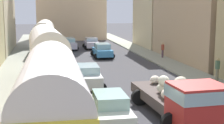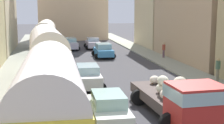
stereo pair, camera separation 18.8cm
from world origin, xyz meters
name	(u,v)px [view 2 (the right image)]	position (x,y,z in m)	size (l,w,h in m)	color
ground_plane	(93,63)	(0.00, 27.00, 0.00)	(154.00, 154.00, 0.00)	#3C3B3F
sidewalk_left	(17,65)	(-7.25, 27.00, 0.07)	(2.50, 70.00, 0.14)	gray
sidewalk_right	(162,60)	(7.25, 27.00, 0.07)	(2.50, 70.00, 0.14)	#989C89
building_right_2	(203,21)	(11.40, 26.50, 4.12)	(6.37, 14.59, 8.18)	tan
building_right_3	(157,3)	(10.52, 38.73, 6.04)	(4.45, 9.08, 12.02)	beige
parked_bus_0	(49,100)	(-4.36, 6.51, 2.16)	(3.44, 8.48, 3.93)	gold
parked_bus_1	(47,54)	(-4.38, 17.84, 2.31)	(3.50, 9.23, 4.16)	beige
parked_bus_2	(46,35)	(-4.52, 35.59, 2.12)	(3.46, 9.24, 3.85)	teal
cargo_truck_0	(181,98)	(1.90, 9.12, 1.17)	(3.38, 7.45, 2.20)	red
car_0	(103,50)	(1.68, 30.53, 0.77)	(2.33, 4.10, 1.54)	#3C86C1
car_1	(93,43)	(1.58, 38.34, 0.75)	(2.26, 3.83, 1.48)	silver
car_2	(109,110)	(-1.65, 9.12, 0.80)	(2.27, 4.13, 1.59)	silver
car_3	(88,76)	(-1.68, 16.90, 0.80)	(2.31, 4.30, 1.59)	silver
car_4	(69,44)	(-1.54, 38.00, 0.78)	(2.53, 4.47, 1.54)	silver
pedestrian_2	(164,49)	(7.84, 28.27, 1.01)	(0.38, 0.38, 1.76)	#573F4B
pedestrian_3	(218,68)	(7.90, 16.67, 1.06)	(0.49, 0.49, 1.84)	slate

